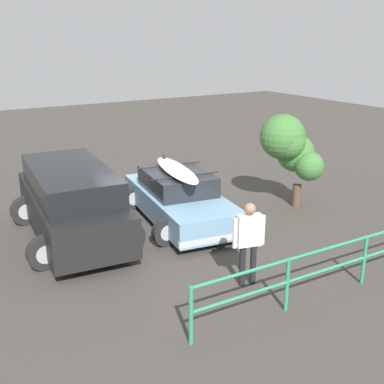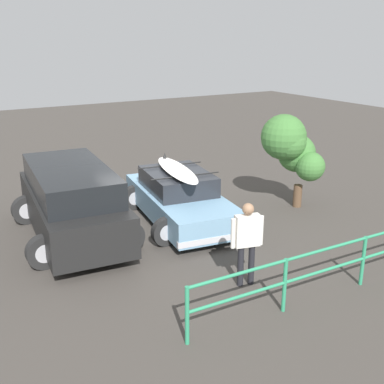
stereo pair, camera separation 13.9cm
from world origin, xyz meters
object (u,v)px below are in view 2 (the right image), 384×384
Objects in this scene: suv_car at (72,201)px; bush_near_left at (291,146)px; sedan_car at (179,198)px; person_bystander at (247,237)px.

suv_car is 5.95m from bush_near_left.
bush_near_left reaches higher than sedan_car.
suv_car is at bearing -61.82° from person_bystander.
suv_car is 4.49m from person_bystander.
suv_car reaches higher than sedan_car.
bush_near_left is (-5.81, 0.97, 0.83)m from suv_car.
sedan_car is 2.72m from suv_car.
bush_near_left is (-3.13, 0.61, 1.10)m from sedan_car.
suv_car is 1.87× the size of bush_near_left.
person_bystander is at bearing 39.00° from bush_near_left.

